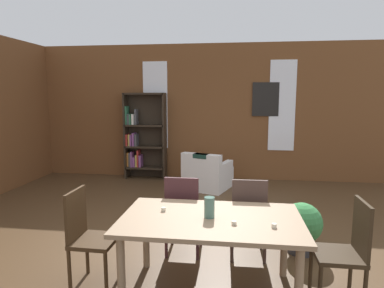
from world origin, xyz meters
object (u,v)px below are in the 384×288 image
Objects in this scene: vase_on_table at (209,207)px; potted_plant_by_shelf at (302,226)px; bookshelf_tall at (142,137)px; dining_chair_head_left at (88,234)px; dining_chair_far_right at (248,215)px; dining_chair_far_left at (183,212)px; dining_table at (211,226)px; armchair_white at (207,175)px; dining_chair_head_right at (347,249)px.

potted_plant_by_shelf is at bearing 43.27° from vase_on_table.
bookshelf_tall is 3.18× the size of potted_plant_by_shelf.
dining_chair_far_right is (1.57, 0.72, 0.00)m from dining_chair_head_left.
bookshelf_tall is at bearing 112.87° from dining_chair_far_left.
dining_table is 8.65× the size of vase_on_table.
vase_on_table is at bearing -84.84° from armchair_white.
dining_chair_far_right is 0.70m from potted_plant_by_shelf.
dining_chair_far_right is at bearing 24.59° from dining_chair_head_left.
dining_chair_head_left is at bearing 179.93° from dining_table.
dining_chair_head_left is 0.50× the size of bookshelf_tall.
dining_chair_far_right reaches higher than potted_plant_by_shelf.
dining_chair_far_left is at bearing 116.37° from vase_on_table.
bookshelf_tall reaches higher than dining_chair_head_right.
armchair_white is at bearing 104.09° from dining_chair_far_right.
dining_chair_head_left and dining_chair_far_left have the same top height.
dining_table is 1.74× the size of dining_chair_head_left.
dining_chair_far_right reaches higher than vase_on_table.
dining_chair_head_right is at bearing -0.02° from vase_on_table.
armchair_white is (1.53, -0.71, -0.65)m from bookshelf_tall.
armchair_white is at bearing -25.10° from bookshelf_tall.
vase_on_table is at bearing -136.73° from potted_plant_by_shelf.
dining_chair_head_left is (-1.20, 0.00, -0.14)m from dining_table.
armchair_white is at bearing 117.51° from potted_plant_by_shelf.
bookshelf_tall reaches higher than dining_chair_far_right.
armchair_white is at bearing 89.21° from dining_chair_far_left.
dining_chair_far_left is 0.50× the size of bookshelf_tall.
dining_chair_far_left is (-1.57, 0.72, 0.00)m from dining_chair_head_right.
dining_chair_head_left is at bearing -156.49° from potted_plant_by_shelf.
dining_chair_far_left is at bearing 117.27° from dining_table.
dining_chair_far_left is 0.93× the size of armchair_white.
dining_chair_far_right is at bearing 138.87° from dining_chair_head_right.
potted_plant_by_shelf is (1.38, 0.24, -0.19)m from dining_chair_far_left.
vase_on_table is 0.19× the size of armchair_white.
vase_on_table is (-0.01, 0.00, 0.18)m from dining_table.
potted_plant_by_shelf is (-0.19, 0.96, -0.19)m from dining_chair_head_right.
dining_chair_far_right is (0.37, 0.72, -0.14)m from dining_table.
dining_chair_head_right is at bearing -0.02° from dining_table.
bookshelf_tall is at bearing 98.84° from dining_chair_head_left.
dining_chair_head_left is at bearing -155.41° from dining_chair_far_right.
dining_chair_far_left is at bearing -180.00° from dining_chair_far_right.
vase_on_table reaches higher than armchair_white.
vase_on_table is 0.20× the size of dining_chair_far_right.
dining_chair_head_right is (1.21, -0.00, -0.32)m from vase_on_table.
vase_on_table is 4.63m from bookshelf_tall.
dining_chair_far_right is (0.39, 0.72, -0.32)m from vase_on_table.
vase_on_table is at bearing -118.24° from dining_chair_far_right.
dining_chair_head_left is 3.64m from armchair_white.
dining_chair_far_left is 0.74m from dining_chair_far_right.
dining_chair_head_right is 0.93× the size of armchair_white.
vase_on_table is 1.49m from potted_plant_by_shelf.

